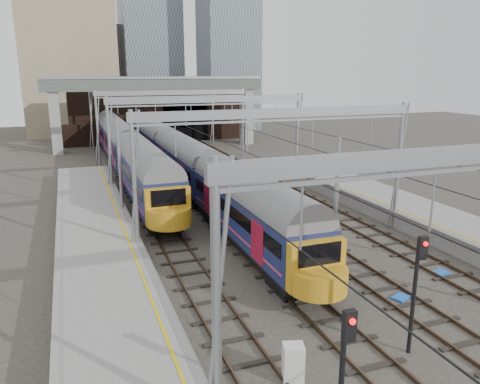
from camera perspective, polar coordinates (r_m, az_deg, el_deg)
name	(u,v)px	position (r m, az deg, el deg)	size (l,w,h in m)	color
ground	(355,303)	(21.60, 13.90, -12.98)	(160.00, 160.00, 0.00)	#38332D
platform_left	(109,304)	(20.42, -15.64, -13.03)	(4.32, 55.00, 1.12)	gray
tracks	(238,210)	(34.08, -0.21, -2.24)	(14.40, 80.00, 0.22)	#4C3828
overhead_line	(211,113)	(38.95, -3.54, 9.64)	(16.80, 80.00, 8.00)	gray
retaining_wall	(159,111)	(68.99, -9.80, 9.66)	(28.00, 2.75, 9.00)	#301C15
overbridge	(156,92)	(62.74, -10.17, 11.88)	(28.00, 3.00, 9.25)	gray
city_skyline	(144,29)	(87.59, -11.65, 18.91)	(37.50, 27.50, 60.00)	tan
train_main	(168,149)	(47.30, -8.83, 5.22)	(2.62, 60.57, 4.56)	black
train_second	(114,135)	(58.76, -15.12, 6.76)	(2.77, 64.02, 4.77)	black
signal_near_left	(344,368)	(12.38, 12.54, -20.18)	(0.31, 0.45, 4.41)	black
signal_near_centre	(417,280)	(17.43, 20.76, -9.99)	(0.33, 0.45, 4.48)	black
relay_cabinet	(293,363)	(16.15, 6.50, -20.04)	(0.66, 0.55, 1.33)	silver
equip_cover_a	(401,297)	(22.51, 19.01, -12.06)	(0.79, 0.56, 0.09)	blue
equip_cover_b	(291,260)	(25.35, 6.24, -8.26)	(0.85, 0.60, 0.10)	blue
equip_cover_c	(440,273)	(25.75, 23.21, -9.04)	(0.84, 0.59, 0.10)	blue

